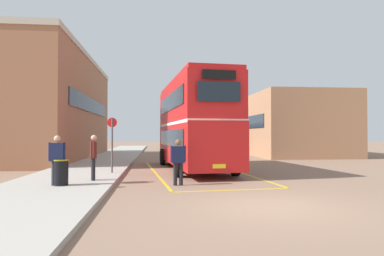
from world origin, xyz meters
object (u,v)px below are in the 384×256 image
double_decker_bus (193,123)px  pedestrian_waiting_far (57,156)px  pedestrian_boarding (178,159)px  pedestrian_waiting_near (93,154)px  single_deck_bus (213,137)px  bus_stop_sign (112,139)px  litter_bin (61,172)px

double_decker_bus → pedestrian_waiting_far: 8.35m
pedestrian_boarding → pedestrian_waiting_near: 3.29m
pedestrian_boarding → double_decker_bus: bearing=78.2°
single_deck_bus → bus_stop_sign: single_deck_bus is taller
single_deck_bus → pedestrian_waiting_near: (-8.41, -22.63, -0.49)m
bus_stop_sign → single_deck_bus: bearing=68.2°
pedestrian_waiting_near → litter_bin: (-0.85, -1.26, -0.56)m
pedestrian_waiting_near → bus_stop_sign: bearing=81.5°
pedestrian_waiting_far → bus_stop_sign: bus_stop_sign is taller
litter_bin → pedestrian_waiting_near: bearing=55.9°
pedestrian_waiting_near → bus_stop_sign: bus_stop_sign is taller
pedestrian_boarding → bus_stop_sign: bus_stop_sign is taller
pedestrian_boarding → pedestrian_waiting_far: (-4.21, -0.53, 0.15)m
single_deck_bus → pedestrian_waiting_near: bearing=-110.4°
double_decker_bus → bus_stop_sign: double_decker_bus is taller
pedestrian_boarding → pedestrian_waiting_near: bearing=167.2°
single_deck_bus → pedestrian_waiting_near: 24.15m
litter_bin → bus_stop_sign: bus_stop_sign is taller
litter_bin → bus_stop_sign: (1.24, 3.83, 1.08)m
pedestrian_boarding → litter_bin: pedestrian_boarding is taller
pedestrian_waiting_far → pedestrian_waiting_near: bearing=51.4°
pedestrian_waiting_far → double_decker_bus: bearing=49.1°
double_decker_bus → pedestrian_boarding: 6.01m
single_deck_bus → pedestrian_waiting_far: single_deck_bus is taller
bus_stop_sign → pedestrian_waiting_near: bearing=-98.5°
single_deck_bus → pedestrian_waiting_far: 25.68m
pedestrian_waiting_near → pedestrian_waiting_far: size_ratio=1.01×
pedestrian_waiting_far → litter_bin: 0.57m
double_decker_bus → pedestrian_waiting_near: bearing=-131.5°
double_decker_bus → pedestrian_waiting_near: 6.77m
double_decker_bus → bus_stop_sign: size_ratio=4.06×
litter_bin → bus_stop_sign: bearing=72.1°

